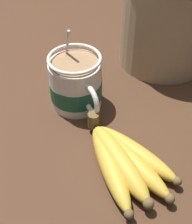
{
  "coord_description": "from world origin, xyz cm",
  "views": [
    {
      "loc": [
        37.0,
        -15.4,
        44.71
      ],
      "look_at": [
        3.35,
        3.08,
        8.58
      ],
      "focal_mm": 50.0,
      "sensor_mm": 36.0,
      "label": 1
    }
  ],
  "objects": [
    {
      "name": "woven_basket",
      "position": [
        -9.36,
        27.05,
        14.44
      ],
      "size": [
        20.09,
        20.09,
        20.2
      ],
      "color": "tan",
      "rests_on": "table"
    },
    {
      "name": "banana_bunch",
      "position": [
        12.32,
        3.02,
        5.68
      ],
      "size": [
        19.86,
        12.19,
        4.11
      ],
      "color": "brown",
      "rests_on": "table"
    },
    {
      "name": "table",
      "position": [
        0.0,
        0.0,
        1.99
      ],
      "size": [
        122.85,
        122.85,
        3.99
      ],
      "color": "#422819",
      "rests_on": "ground"
    },
    {
      "name": "coffee_mug",
      "position": [
        -5.14,
        3.48,
        8.63
      ],
      "size": [
        14.69,
        9.92,
        14.83
      ],
      "color": "white",
      "rests_on": "table"
    }
  ]
}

